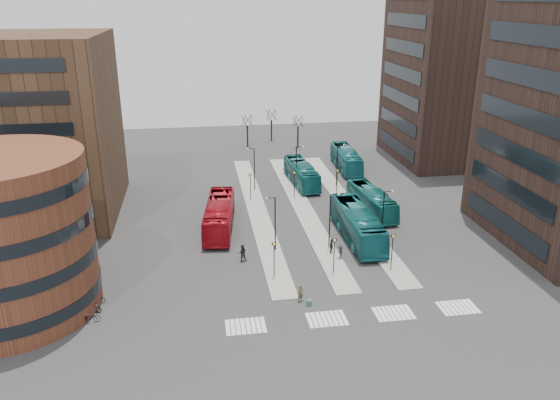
{
  "coord_description": "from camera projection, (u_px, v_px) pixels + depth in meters",
  "views": [
    {
      "loc": [
        -11.22,
        -35.19,
        26.01
      ],
      "look_at": [
        -2.52,
        20.26,
        5.0
      ],
      "focal_mm": 35.0,
      "sensor_mm": 36.0,
      "label": 1
    }
  ],
  "objects": [
    {
      "name": "commuter_a",
      "position": [
        242.0,
        253.0,
        56.8
      ],
      "size": [
        0.91,
        0.71,
        1.86
      ],
      "primitive_type": "imported",
      "rotation": [
        0.0,
        0.0,
        3.13
      ],
      "color": "black",
      "rests_on": "ground"
    },
    {
      "name": "suitcase",
      "position": [
        309.0,
        303.0,
        48.82
      ],
      "size": [
        0.48,
        0.41,
        0.52
      ],
      "primitive_type": "cube",
      "rotation": [
        0.0,
        0.0,
        0.19
      ],
      "color": "navy",
      "rests_on": "ground"
    },
    {
      "name": "teal_bus_b",
      "position": [
        301.0,
        174.0,
        79.91
      ],
      "size": [
        3.49,
        11.83,
        3.25
      ],
      "primitive_type": "imported",
      "rotation": [
        0.0,
        0.0,
        0.07
      ],
      "color": "#125C5E",
      "rests_on": "ground"
    },
    {
      "name": "island_mid",
      "position": [
        303.0,
        208.0,
        71.32
      ],
      "size": [
        2.5,
        45.0,
        0.15
      ],
      "primitive_type": "cube",
      "color": "gray",
      "rests_on": "ground"
    },
    {
      "name": "teal_bus_d",
      "position": [
        346.0,
        159.0,
        87.01
      ],
      "size": [
        3.32,
        12.06,
        3.33
      ],
      "primitive_type": "imported",
      "rotation": [
        0.0,
        0.0,
        -0.04
      ],
      "color": "#166A70",
      "rests_on": "ground"
    },
    {
      "name": "lamp_posts",
      "position": [
        311.0,
        187.0,
        68.34
      ],
      "size": [
        14.04,
        20.24,
        6.12
      ],
      "color": "black",
      "rests_on": "ground"
    },
    {
      "name": "office_block",
      "position": [
        6.0,
        128.0,
        65.95
      ],
      "size": [
        25.0,
        20.12,
        22.0
      ],
      "color": "#4D3524",
      "rests_on": "ground"
    },
    {
      "name": "ground",
      "position": [
        351.0,
        345.0,
        43.3
      ],
      "size": [
        160.0,
        160.0,
        0.0
      ],
      "primitive_type": "plane",
      "color": "#2C2C2F",
      "rests_on": "ground"
    },
    {
      "name": "bicycle_near",
      "position": [
        90.0,
        318.0,
        46.16
      ],
      "size": [
        1.81,
        0.98,
        0.9
      ],
      "primitive_type": "imported",
      "rotation": [
        0.0,
        0.0,
        1.8
      ],
      "color": "gray",
      "rests_on": "ground"
    },
    {
      "name": "crosswalk_stripes",
      "position": [
        358.0,
        316.0,
        47.25
      ],
      "size": [
        22.35,
        2.4,
        0.01
      ],
      "color": "silver",
      "rests_on": "ground"
    },
    {
      "name": "sign_poles",
      "position": [
        311.0,
        211.0,
        63.97
      ],
      "size": [
        12.45,
        22.12,
        3.65
      ],
      "color": "black",
      "rests_on": "ground"
    },
    {
      "name": "red_bus",
      "position": [
        219.0,
        215.0,
        64.37
      ],
      "size": [
        4.51,
        13.0,
        3.55
      ],
      "primitive_type": "imported",
      "rotation": [
        0.0,
        0.0,
        -0.12
      ],
      "color": "#A10C17",
      "rests_on": "ground"
    },
    {
      "name": "island_left",
      "position": [
        257.0,
        210.0,
        70.45
      ],
      "size": [
        2.5,
        45.0,
        0.15
      ],
      "primitive_type": "cube",
      "color": "gray",
      "rests_on": "ground"
    },
    {
      "name": "bicycle_mid",
      "position": [
        93.0,
        307.0,
        47.75
      ],
      "size": [
        1.73,
        1.14,
        1.01
      ],
      "primitive_type": "imported",
      "rotation": [
        0.0,
        0.0,
        1.14
      ],
      "color": "gray",
      "rests_on": "ground"
    },
    {
      "name": "island_right",
      "position": [
        347.0,
        205.0,
        72.19
      ],
      "size": [
        2.5,
        45.0,
        0.15
      ],
      "primitive_type": "cube",
      "color": "gray",
      "rests_on": "ground"
    },
    {
      "name": "commuter_c",
      "position": [
        340.0,
        252.0,
        57.33
      ],
      "size": [
        0.58,
        0.98,
        1.51
      ],
      "primitive_type": "imported",
      "rotation": [
        0.0,
        0.0,
        4.7
      ],
      "color": "black",
      "rests_on": "ground"
    },
    {
      "name": "bare_trees",
      "position": [
        272.0,
        131.0,
        100.71
      ],
      "size": [
        10.97,
        8.14,
        5.9
      ],
      "color": "black",
      "rests_on": "ground"
    },
    {
      "name": "round_building",
      "position": [
        1.0,
        236.0,
        46.04
      ],
      "size": [
        15.16,
        15.16,
        14.0
      ],
      "color": "brown",
      "rests_on": "ground"
    },
    {
      "name": "commuter_b",
      "position": [
        331.0,
        246.0,
        58.4
      ],
      "size": [
        0.46,
        1.03,
        1.74
      ],
      "primitive_type": "imported",
      "rotation": [
        0.0,
        0.0,
        1.54
      ],
      "color": "black",
      "rests_on": "ground"
    },
    {
      "name": "tower_far",
      "position": [
        460.0,
        68.0,
        88.94
      ],
      "size": [
        20.12,
        20.0,
        30.0
      ],
      "color": "#31211B",
      "rests_on": "ground"
    },
    {
      "name": "bicycle_far",
      "position": [
        96.0,
        298.0,
        49.25
      ],
      "size": [
        1.87,
        1.1,
        0.93
      ],
      "primitive_type": "imported",
      "rotation": [
        0.0,
        0.0,
        1.28
      ],
      "color": "gray",
      "rests_on": "ground"
    },
    {
      "name": "teal_bus_a",
      "position": [
        357.0,
        224.0,
        61.66
      ],
      "size": [
        3.13,
        13.22,
        3.68
      ],
      "primitive_type": "imported",
      "rotation": [
        0.0,
        0.0,
        -0.0
      ],
      "color": "#135A5F",
      "rests_on": "ground"
    },
    {
      "name": "traveller",
      "position": [
        301.0,
        293.0,
        49.29
      ],
      "size": [
        0.72,
        0.63,
        1.66
      ],
      "primitive_type": "imported",
      "rotation": [
        0.0,
        0.0,
        0.47
      ],
      "color": "#4A4A2C",
      "rests_on": "ground"
    },
    {
      "name": "teal_bus_c",
      "position": [
        371.0,
        201.0,
        69.54
      ],
      "size": [
        3.66,
        11.39,
        3.12
      ],
      "primitive_type": "imported",
      "rotation": [
        0.0,
        0.0,
        0.09
      ],
      "color": "#13605F",
      "rests_on": "ground"
    }
  ]
}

